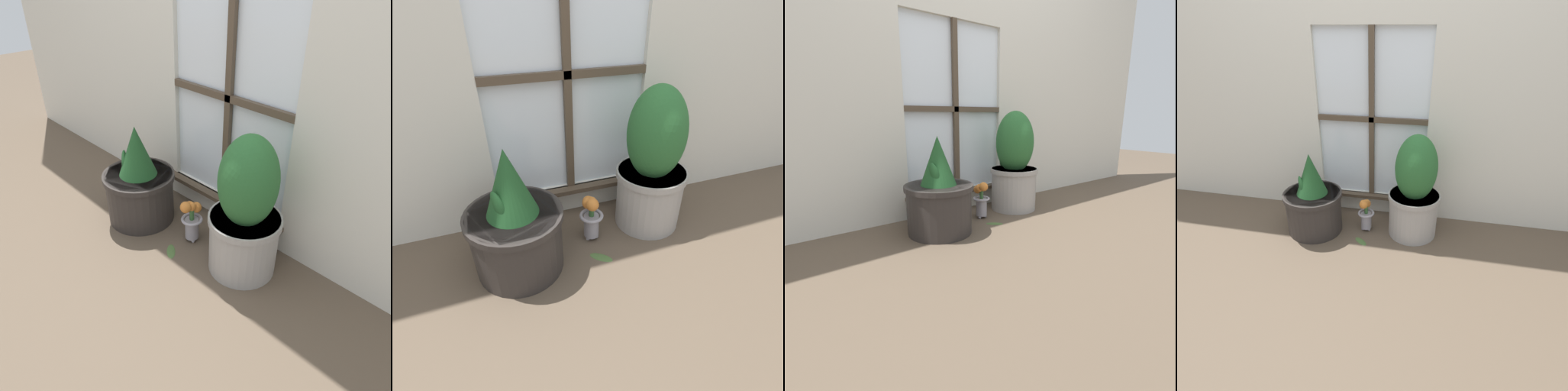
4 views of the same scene
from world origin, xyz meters
The scene contains 6 objects.
ground_plane centered at (0.00, 0.00, 0.00)m, with size 10.00×10.00×0.00m, color brown.
wall_with_window centered at (0.00, 0.51, 1.27)m, with size 4.40×0.10×2.50m.
potted_plant_left centered at (-0.34, 0.16, 0.22)m, with size 0.40×0.40×0.57m.
potted_plant_right centered at (0.34, 0.26, 0.32)m, with size 0.35×0.35×0.71m.
flower_vase centered at (0.02, 0.23, 0.14)m, with size 0.11×0.13×0.26m.
fallen_leaf centered at (0.01, 0.08, 0.00)m, with size 0.11×0.10×0.01m.
Camera 4 is at (0.43, -1.53, 1.26)m, focal length 28.00 mm.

